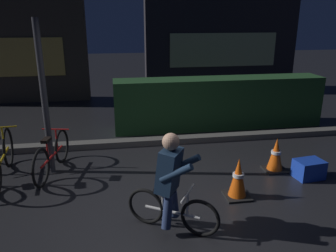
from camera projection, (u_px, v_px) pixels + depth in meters
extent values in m
plane|color=black|center=(161.00, 199.00, 4.83)|extent=(40.00, 40.00, 0.00)
cube|color=#56544F|center=(146.00, 142.00, 6.88)|extent=(12.00, 0.24, 0.12)
cube|color=#214723|center=(219.00, 103.00, 7.84)|extent=(4.80, 0.70, 1.15)
cube|color=#42382D|center=(8.00, 36.00, 9.79)|extent=(4.39, 0.50, 3.86)
cube|color=#E5B751|center=(9.00, 58.00, 9.72)|extent=(3.07, 0.04, 1.10)
cube|color=#262328|center=(222.00, 29.00, 11.42)|extent=(5.22, 0.50, 4.13)
cube|color=#BFCC8C|center=(224.00, 50.00, 11.38)|extent=(3.66, 0.04, 1.10)
cylinder|color=#2D2D33|center=(44.00, 100.00, 5.32)|extent=(0.10, 0.10, 2.48)
torus|color=black|center=(8.00, 147.00, 5.80)|extent=(0.11, 0.69, 0.69)
cylinder|color=gold|center=(2.00, 159.00, 5.33)|extent=(0.13, 1.04, 0.04)
cylinder|color=gold|center=(3.00, 140.00, 5.52)|extent=(0.03, 0.03, 0.44)
cylinder|color=gold|center=(1.00, 127.00, 5.45)|extent=(0.46, 0.07, 0.02)
torus|color=black|center=(62.00, 146.00, 5.98)|extent=(0.17, 0.60, 0.61)
torus|color=black|center=(41.00, 168.00, 5.12)|extent=(0.17, 0.60, 0.61)
cylinder|color=#B21919|center=(52.00, 156.00, 5.55)|extent=(0.23, 0.89, 0.04)
cylinder|color=#B21919|center=(47.00, 150.00, 5.35)|extent=(0.03, 0.03, 0.34)
cube|color=black|center=(46.00, 140.00, 5.30)|extent=(0.14, 0.22, 0.05)
cylinder|color=#B21919|center=(57.00, 140.00, 5.73)|extent=(0.03, 0.03, 0.38)
cylinder|color=#B21919|center=(55.00, 129.00, 5.67)|extent=(0.45, 0.12, 0.02)
cube|color=black|center=(237.00, 196.00, 4.90)|extent=(0.36, 0.36, 0.03)
cone|color=#EA560F|center=(238.00, 177.00, 4.81)|extent=(0.26, 0.26, 0.58)
cylinder|color=white|center=(238.00, 175.00, 4.80)|extent=(0.16, 0.16, 0.05)
cube|color=black|center=(274.00, 170.00, 5.74)|extent=(0.36, 0.36, 0.03)
cone|color=#EA560F|center=(276.00, 154.00, 5.65)|extent=(0.26, 0.26, 0.55)
cylinder|color=white|center=(276.00, 152.00, 5.64)|extent=(0.16, 0.16, 0.05)
cube|color=#193DB7|center=(309.00, 169.00, 5.44)|extent=(0.48, 0.37, 0.30)
torus|color=black|center=(200.00, 218.00, 3.96)|extent=(0.44, 0.29, 0.48)
torus|color=black|center=(146.00, 206.00, 4.21)|extent=(0.44, 0.29, 0.48)
cylinder|color=silver|center=(172.00, 212.00, 4.09)|extent=(0.62, 0.39, 0.04)
cylinder|color=silver|center=(163.00, 200.00, 4.09)|extent=(0.03, 0.03, 0.26)
cube|color=black|center=(163.00, 191.00, 4.05)|extent=(0.22, 0.19, 0.05)
cylinder|color=silver|center=(188.00, 204.00, 3.97)|extent=(0.03, 0.03, 0.30)
cylinder|color=silver|center=(188.00, 193.00, 3.93)|extent=(0.26, 0.41, 0.02)
cylinder|color=navy|center=(174.00, 203.00, 4.16)|extent=(0.20, 0.23, 0.42)
cylinder|color=navy|center=(168.00, 212.00, 3.99)|extent=(0.20, 0.23, 0.42)
cube|color=#192D47|center=(169.00, 170.00, 3.93)|extent=(0.39, 0.41, 0.54)
sphere|color=tan|center=(171.00, 142.00, 3.81)|extent=(0.20, 0.20, 0.20)
cylinder|color=#192D47|center=(185.00, 164.00, 3.99)|extent=(0.38, 0.27, 0.29)
cylinder|color=#192D47|center=(176.00, 174.00, 3.74)|extent=(0.38, 0.27, 0.29)
ellipsoid|color=brown|center=(171.00, 167.00, 4.14)|extent=(0.36, 0.30, 0.24)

